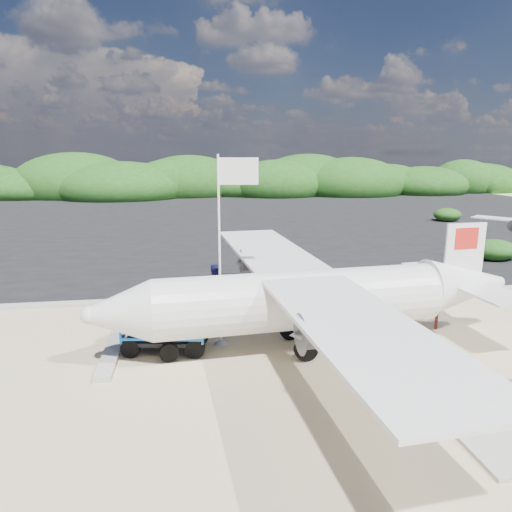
{
  "coord_description": "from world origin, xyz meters",
  "views": [
    {
      "loc": [
        -2.02,
        -14.04,
        6.23
      ],
      "look_at": [
        0.74,
        3.94,
        2.11
      ],
      "focal_mm": 32.0,
      "sensor_mm": 36.0,
      "label": 1
    }
  ],
  "objects_px": {
    "flagpole": "(221,344)",
    "crew_c": "(318,286)",
    "signboard": "(413,327)",
    "crew_a": "(255,301)",
    "crew_b": "(214,286)",
    "aircraft_small": "(152,212)",
    "baggage_cart": "(167,350)",
    "aircraft_large": "(339,234)"
  },
  "relations": [
    {
      "from": "baggage_cart",
      "to": "crew_a",
      "type": "xyz_separation_m",
      "value": [
        3.24,
        2.32,
        0.75
      ]
    },
    {
      "from": "crew_a",
      "to": "aircraft_small",
      "type": "distance_m",
      "value": 34.12
    },
    {
      "from": "signboard",
      "to": "crew_a",
      "type": "height_order",
      "value": "crew_a"
    },
    {
      "from": "aircraft_small",
      "to": "flagpole",
      "type": "bearing_deg",
      "value": 59.75
    },
    {
      "from": "flagpole",
      "to": "aircraft_small",
      "type": "relative_size",
      "value": 0.77
    },
    {
      "from": "aircraft_large",
      "to": "aircraft_small",
      "type": "xyz_separation_m",
      "value": [
        -15.54,
        15.89,
        0.0
      ]
    },
    {
      "from": "signboard",
      "to": "crew_a",
      "type": "xyz_separation_m",
      "value": [
        -5.59,
        1.7,
        0.75
      ]
    },
    {
      "from": "crew_c",
      "to": "baggage_cart",
      "type": "bearing_deg",
      "value": 17.6
    },
    {
      "from": "crew_c",
      "to": "crew_a",
      "type": "bearing_deg",
      "value": 7.65
    },
    {
      "from": "baggage_cart",
      "to": "crew_b",
      "type": "xyz_separation_m",
      "value": [
        1.78,
        3.93,
        0.92
      ]
    },
    {
      "from": "signboard",
      "to": "aircraft_large",
      "type": "relative_size",
      "value": 0.11
    },
    {
      "from": "flagpole",
      "to": "crew_c",
      "type": "xyz_separation_m",
      "value": [
        4.17,
        3.0,
        0.92
      ]
    },
    {
      "from": "crew_a",
      "to": "signboard",
      "type": "bearing_deg",
      "value": 157.43
    },
    {
      "from": "crew_a",
      "to": "aircraft_small",
      "type": "height_order",
      "value": "crew_a"
    },
    {
      "from": "baggage_cart",
      "to": "aircraft_small",
      "type": "relative_size",
      "value": 0.35
    },
    {
      "from": "flagpole",
      "to": "aircraft_large",
      "type": "bearing_deg",
      "value": 61.28
    },
    {
      "from": "crew_b",
      "to": "crew_c",
      "type": "bearing_deg",
      "value": 164.94
    },
    {
      "from": "flagpole",
      "to": "signboard",
      "type": "xyz_separation_m",
      "value": [
        7.05,
        0.39,
        0.0
      ]
    },
    {
      "from": "signboard",
      "to": "crew_b",
      "type": "xyz_separation_m",
      "value": [
        -7.05,
        3.32,
        0.92
      ]
    },
    {
      "from": "signboard",
      "to": "aircraft_small",
      "type": "relative_size",
      "value": 0.22
    },
    {
      "from": "crew_a",
      "to": "crew_b",
      "type": "relative_size",
      "value": 0.82
    },
    {
      "from": "crew_c",
      "to": "aircraft_large",
      "type": "bearing_deg",
      "value": -122.48
    },
    {
      "from": "crew_a",
      "to": "crew_c",
      "type": "xyz_separation_m",
      "value": [
        2.71,
        0.91,
        0.17
      ]
    },
    {
      "from": "crew_b",
      "to": "aircraft_large",
      "type": "bearing_deg",
      "value": -129.4
    },
    {
      "from": "flagpole",
      "to": "aircraft_small",
      "type": "bearing_deg",
      "value": 97.55
    },
    {
      "from": "signboard",
      "to": "crew_b",
      "type": "distance_m",
      "value": 7.85
    },
    {
      "from": "signboard",
      "to": "crew_c",
      "type": "distance_m",
      "value": 3.99
    },
    {
      "from": "aircraft_large",
      "to": "crew_c",
      "type": "bearing_deg",
      "value": 64.41
    },
    {
      "from": "flagpole",
      "to": "crew_a",
      "type": "bearing_deg",
      "value": 55.01
    },
    {
      "from": "flagpole",
      "to": "signboard",
      "type": "height_order",
      "value": "flagpole"
    },
    {
      "from": "flagpole",
      "to": "aircraft_small",
      "type": "xyz_separation_m",
      "value": [
        -4.72,
        35.64,
        0.0
      ]
    },
    {
      "from": "baggage_cart",
      "to": "aircraft_large",
      "type": "relative_size",
      "value": 0.17
    },
    {
      "from": "flagpole",
      "to": "aircraft_small",
      "type": "distance_m",
      "value": 35.95
    },
    {
      "from": "crew_a",
      "to": "aircraft_large",
      "type": "bearing_deg",
      "value": -123.54
    },
    {
      "from": "flagpole",
      "to": "aircraft_small",
      "type": "height_order",
      "value": "flagpole"
    },
    {
      "from": "signboard",
      "to": "crew_b",
      "type": "bearing_deg",
      "value": 174.26
    },
    {
      "from": "crew_a",
      "to": "crew_c",
      "type": "relative_size",
      "value": 0.82
    },
    {
      "from": "crew_b",
      "to": "aircraft_large",
      "type": "relative_size",
      "value": 0.11
    },
    {
      "from": "flagpole",
      "to": "crew_c",
      "type": "bearing_deg",
      "value": 35.69
    },
    {
      "from": "crew_c",
      "to": "aircraft_large",
      "type": "xyz_separation_m",
      "value": [
        6.65,
        16.75,
        -0.92
      ]
    },
    {
      "from": "crew_b",
      "to": "signboard",
      "type": "bearing_deg",
      "value": 149.39
    },
    {
      "from": "baggage_cart",
      "to": "crew_c",
      "type": "bearing_deg",
      "value": 38.38
    }
  ]
}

